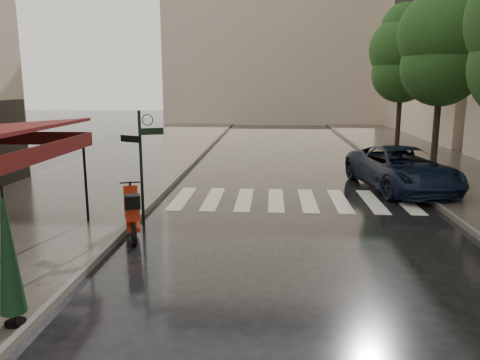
# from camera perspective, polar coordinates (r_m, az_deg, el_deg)

# --- Properties ---
(ground) EXTENTS (120.00, 120.00, 0.00)m
(ground) POSITION_cam_1_polar(r_m,az_deg,el_deg) (10.12, -9.55, -10.42)
(ground) COLOR black
(ground) RESTS_ON ground
(sidewalk_near) EXTENTS (6.00, 60.00, 0.12)m
(sidewalk_near) POSITION_cam_1_polar(r_m,az_deg,el_deg) (22.48, -13.74, 1.76)
(sidewalk_near) COLOR #38332D
(sidewalk_near) RESTS_ON ground
(sidewalk_far) EXTENTS (5.50, 60.00, 0.12)m
(sidewalk_far) POSITION_cam_1_polar(r_m,az_deg,el_deg) (22.88, 24.21, 1.23)
(sidewalk_far) COLOR #38332D
(sidewalk_far) RESTS_ON ground
(curb_near) EXTENTS (0.12, 60.00, 0.16)m
(curb_near) POSITION_cam_1_polar(r_m,az_deg,el_deg) (21.76, -6.05, 1.75)
(curb_near) COLOR #595651
(curb_near) RESTS_ON ground
(curb_far) EXTENTS (0.12, 60.00, 0.16)m
(curb_far) POSITION_cam_1_polar(r_m,az_deg,el_deg) (22.06, 17.38, 1.42)
(curb_far) COLOR #595651
(curb_far) RESTS_ON ground
(crosswalk) EXTENTS (7.85, 3.20, 0.01)m
(crosswalk) POSITION_cam_1_polar(r_m,az_deg,el_deg) (15.59, 6.34, -2.44)
(crosswalk) COLOR silver
(crosswalk) RESTS_ON ground
(signpost) EXTENTS (1.17, 0.29, 3.10)m
(signpost) POSITION_cam_1_polar(r_m,az_deg,el_deg) (12.75, -11.97, 2.61)
(signpost) COLOR black
(signpost) RESTS_ON ground
(haussmann_far) EXTENTS (8.00, 16.00, 18.50)m
(haussmann_far) POSITION_cam_1_polar(r_m,az_deg,el_deg) (38.29, 27.14, 18.60)
(haussmann_far) COLOR #BAA68E
(haussmann_far) RESTS_ON ground
(backdrop_building) EXTENTS (22.00, 6.00, 20.00)m
(backdrop_building) POSITION_cam_1_polar(r_m,az_deg,el_deg) (47.54, 4.96, 19.07)
(backdrop_building) COLOR #BAA68E
(backdrop_building) RESTS_ON ground
(tree_mid) EXTENTS (3.80, 3.80, 8.34)m
(tree_mid) POSITION_cam_1_polar(r_m,az_deg,el_deg) (22.40, 23.55, 15.33)
(tree_mid) COLOR black
(tree_mid) RESTS_ON sidewalk_far
(tree_far) EXTENTS (3.80, 3.80, 8.16)m
(tree_far) POSITION_cam_1_polar(r_m,az_deg,el_deg) (29.13, 19.23, 14.28)
(tree_far) COLOR black
(tree_far) RESTS_ON sidewalk_far
(scooter) EXTENTS (0.90, 1.87, 1.27)m
(scooter) POSITION_cam_1_polar(r_m,az_deg,el_deg) (11.98, -13.01, -4.08)
(scooter) COLOR black
(scooter) RESTS_ON ground
(parked_car) EXTENTS (3.55, 5.94, 1.54)m
(parked_car) POSITION_cam_1_polar(r_m,az_deg,el_deg) (17.90, 19.12, 1.31)
(parked_car) COLOR black
(parked_car) RESTS_ON ground
(parasol_front) EXTENTS (0.39, 0.39, 2.20)m
(parasol_front) POSITION_cam_1_polar(r_m,az_deg,el_deg) (7.89, -26.43, -7.83)
(parasol_front) COLOR black
(parasol_front) RESTS_ON sidewalk_near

